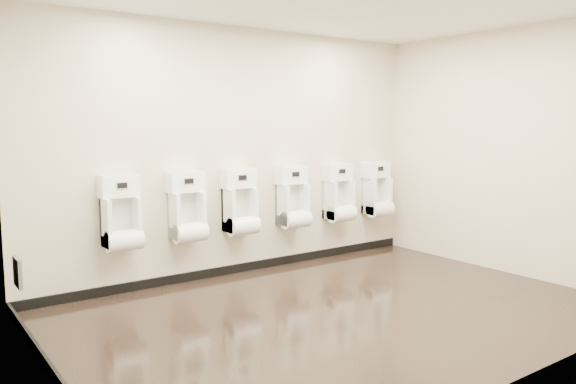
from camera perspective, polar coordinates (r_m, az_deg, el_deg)
name	(u,v)px	position (r m, az deg, el deg)	size (l,w,h in m)	color
ground	(340,312)	(5.30, 5.29, -12.02)	(5.00, 3.50, 0.00)	black
back_wall	(240,152)	(6.44, -4.85, 4.07)	(5.00, 0.02, 2.80)	beige
front_wall	(522,174)	(3.89, 22.70, 1.67)	(5.00, 0.02, 2.80)	beige
left_wall	(43,175)	(3.87, -23.63, 1.61)	(0.02, 3.50, 2.80)	beige
right_wall	(506,152)	(6.93, 21.26, 3.82)	(0.02, 3.50, 2.80)	beige
tile_overlay_left	(44,175)	(3.87, -23.56, 1.61)	(0.01, 3.50, 2.80)	silver
skirting_back	(242,267)	(6.64, -4.68, -7.65)	(5.00, 0.02, 0.10)	black
skirting_left	(56,377)	(4.21, -22.54, -17.00)	(0.02, 3.50, 0.10)	black
access_panel	(18,272)	(5.19, -25.78, -7.37)	(0.04, 0.25, 0.25)	#9E9EA3
urinal_0	(121,219)	(5.78, -16.57, -2.61)	(0.39, 0.30, 0.73)	white
urinal_1	(187,212)	(6.04, -10.18, -2.02)	(0.39, 0.30, 0.73)	white
urinal_2	(240,207)	(6.35, -4.86, -1.51)	(0.39, 0.30, 0.73)	white
urinal_3	(293,202)	(6.75, 0.51, -0.97)	(0.39, 0.30, 0.73)	white
urinal_4	(339,197)	(7.21, 5.21, -0.50)	(0.39, 0.30, 0.73)	white
urinal_5	(377,193)	(7.67, 9.06, -0.11)	(0.39, 0.30, 0.73)	white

